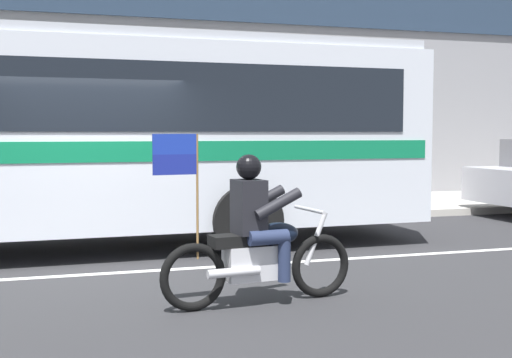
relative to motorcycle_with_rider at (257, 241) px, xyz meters
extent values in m
plane|color=#2B2B2D|center=(-1.51, 2.60, -0.67)|extent=(60.00, 60.00, 0.00)
cube|color=#B7B2A8|center=(-1.51, 7.70, -0.59)|extent=(28.00, 3.80, 0.15)
cube|color=silver|center=(-1.51, 2.00, -0.66)|extent=(26.60, 0.14, 0.01)
cylinder|color=black|center=(0.66, 2.63, -0.15)|extent=(1.04, 0.30, 1.04)
torus|color=black|center=(0.75, 0.08, -0.32)|extent=(0.70, 0.16, 0.69)
torus|color=black|center=(-0.70, -0.07, -0.32)|extent=(0.70, 0.16, 0.69)
cube|color=silver|center=(-0.02, 0.00, -0.22)|extent=(0.67, 0.35, 0.36)
ellipsoid|color=black|center=(0.22, 0.03, 0.06)|extent=(0.51, 0.33, 0.24)
cube|color=black|center=(-0.22, -0.02, 0.02)|extent=(0.58, 0.32, 0.12)
cylinder|color=silver|center=(0.69, 0.08, -0.02)|extent=(0.28, 0.09, 0.58)
cylinder|color=silver|center=(0.61, 0.07, 0.30)|extent=(0.11, 0.64, 0.04)
cylinder|color=silver|center=(-0.31, -0.19, -0.27)|extent=(0.56, 0.15, 0.09)
cube|color=black|center=(-0.09, -0.01, 0.36)|extent=(0.32, 0.39, 0.56)
sphere|color=black|center=(-0.09, -0.01, 0.77)|extent=(0.26, 0.26, 0.26)
cylinder|color=#232D4C|center=(0.03, 0.19, 0.06)|extent=(0.43, 0.19, 0.15)
cylinder|color=#232D4C|center=(0.20, 0.21, -0.18)|extent=(0.13, 0.13, 0.46)
cylinder|color=#232D4C|center=(0.06, -0.17, 0.06)|extent=(0.43, 0.19, 0.15)
cylinder|color=#232D4C|center=(0.24, -0.15, -0.18)|extent=(0.13, 0.13, 0.46)
cylinder|color=black|center=(0.12, 0.22, 0.40)|extent=(0.53, 0.17, 0.32)
cylinder|color=black|center=(0.17, -0.18, 0.40)|extent=(0.53, 0.17, 0.32)
cylinder|color=olive|center=(-0.65, -0.07, 0.48)|extent=(0.02, 0.02, 1.25)
cube|color=#1933A5|center=(-0.87, -0.09, 1.01)|extent=(0.44, 0.07, 0.20)
cube|color=navy|center=(-0.87, -0.09, 0.81)|extent=(0.44, 0.07, 0.20)
cylinder|color=gold|center=(-0.37, 6.61, -0.23)|extent=(0.22, 0.22, 0.58)
sphere|color=gold|center=(-0.37, 6.61, 0.13)|extent=(0.20, 0.20, 0.20)
cylinder|color=gold|center=(-0.37, 6.47, -0.20)|extent=(0.09, 0.10, 0.09)
camera|label=1|loc=(-2.04, -6.55, 1.12)|focal=46.91mm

